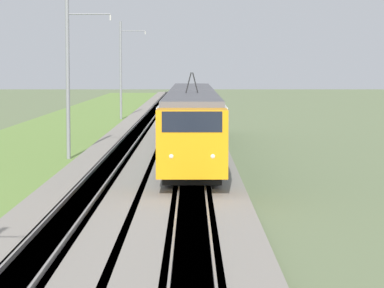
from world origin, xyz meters
The scene contains 8 objects.
ballast_main centered at (50.00, 0.00, 0.15)m, with size 240.00×4.40×0.30m.
ballast_adjacent centered at (50.00, -4.15, 0.15)m, with size 240.00×4.40×0.30m.
track_main centered at (50.00, 0.00, 0.16)m, with size 240.00×1.57×0.45m.
track_adjacent centered at (50.00, -4.15, 0.16)m, with size 240.00×1.57×0.45m.
grass_verge centered at (50.00, 5.32, 0.06)m, with size 240.00×12.15×0.12m.
passenger_train centered at (50.29, -4.15, 2.33)m, with size 39.04×2.90×4.98m.
catenary_mast_mid centered at (46.79, 2.70, 4.68)m, with size 0.22×2.56×9.08m.
catenary_mast_far centered at (84.70, 2.70, 4.95)m, with size 0.22×2.56×9.60m.
Camera 1 is at (-3.83, -4.14, 5.34)m, focal length 85.00 mm.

